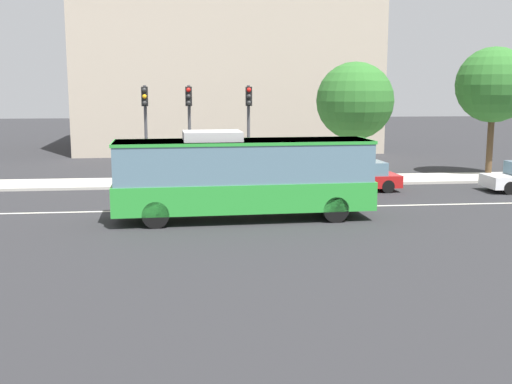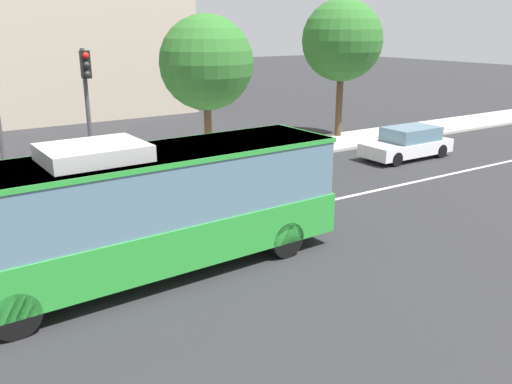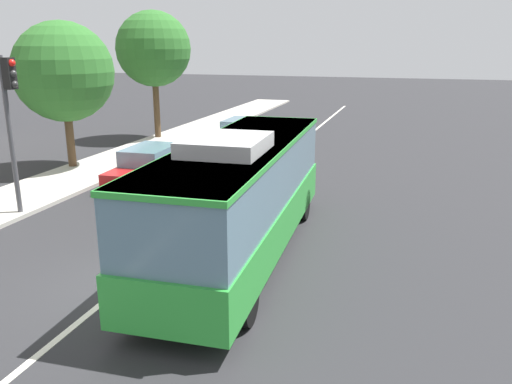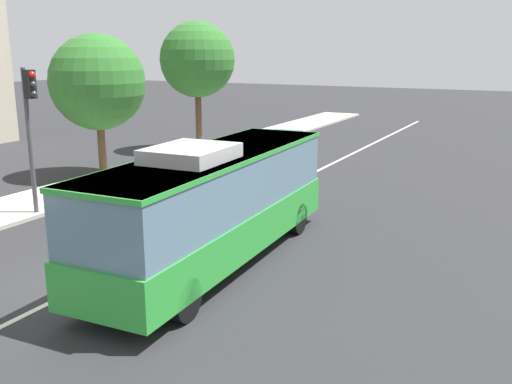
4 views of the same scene
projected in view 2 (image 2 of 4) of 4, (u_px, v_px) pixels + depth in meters
ground_plane at (32, 266)px, 13.80m from camera, size 160.00×160.00×0.00m
lane_centre_line at (32, 266)px, 13.80m from camera, size 76.00×0.16×0.01m
transit_bus at (147, 206)px, 12.84m from camera, size 10.10×2.92×3.46m
sedan_white at (408, 143)px, 24.89m from camera, size 4.51×1.83×1.46m
sedan_red at (237, 163)px, 21.22m from camera, size 4.57×1.99×1.46m
traffic_light_far_corner at (87, 95)px, 19.25m from camera, size 0.33×0.62×5.20m
street_tree_kerbside_left at (342, 41)px, 28.10m from camera, size 4.28×4.28×7.37m
street_tree_kerbside_centre at (206, 63)px, 24.36m from camera, size 4.34×4.34×6.52m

